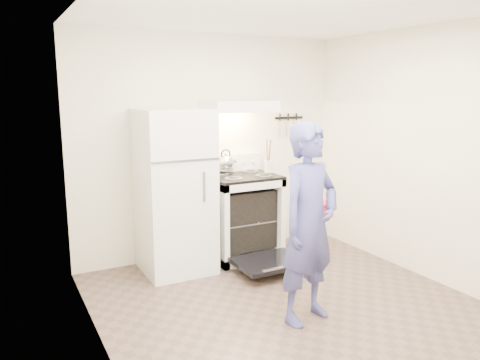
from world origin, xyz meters
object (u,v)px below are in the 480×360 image
Objects in this scene: refrigerator at (175,191)px; person at (309,224)px; dutch_oven at (319,209)px; tea_kettle at (226,161)px; stove_body at (242,217)px.

refrigerator reaches higher than person.
refrigerator is 5.31× the size of dutch_oven.
refrigerator reaches higher than dutch_oven.
person is at bearing -94.13° from tea_kettle.
dutch_oven is (0.08, -1.30, 0.39)m from stove_body.
refrigerator is 1.04× the size of person.
person is (-0.23, -1.58, 0.36)m from stove_body.
refrigerator is at bearing 96.84° from person.
tea_kettle is at bearing 97.05° from dutch_oven.
refrigerator is 1.65m from person.
tea_kettle is 1.54m from dutch_oven.
refrigerator is 0.78m from tea_kettle.
refrigerator is 1.85× the size of stove_body.
stove_body is at bearing -63.71° from tea_kettle.
tea_kettle is (-0.10, 0.21, 0.63)m from stove_body.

